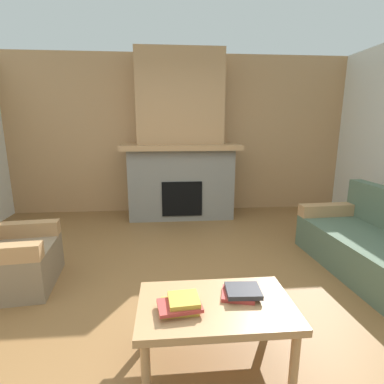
# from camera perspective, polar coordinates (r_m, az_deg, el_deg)

# --- Properties ---
(ground) EXTENTS (9.00, 9.00, 0.00)m
(ground) POSITION_cam_1_polar(r_m,az_deg,el_deg) (2.84, 0.66, -20.28)
(ground) COLOR brown
(wall_back_wood_panel) EXTENTS (6.00, 0.12, 2.70)m
(wall_back_wood_panel) POSITION_cam_1_polar(r_m,az_deg,el_deg) (5.37, -2.44, 10.81)
(wall_back_wood_panel) COLOR tan
(wall_back_wood_panel) RESTS_ON ground
(fireplace) EXTENTS (1.90, 0.82, 2.70)m
(fireplace) POSITION_cam_1_polar(r_m,az_deg,el_deg) (5.00, -2.23, 8.51)
(fireplace) COLOR gray
(fireplace) RESTS_ON ground
(couch) EXTENTS (0.93, 1.84, 0.85)m
(couch) POSITION_cam_1_polar(r_m,az_deg,el_deg) (3.70, 32.62, -9.25)
(couch) COLOR #4C604C
(couch) RESTS_ON ground
(armchair) EXTENTS (0.83, 0.83, 0.85)m
(armchair) POSITION_cam_1_polar(r_m,az_deg,el_deg) (3.42, -32.18, -10.78)
(armchair) COLOR #847056
(armchair) RESTS_ON ground
(coffee_table) EXTENTS (1.00, 0.60, 0.43)m
(coffee_table) POSITION_cam_1_polar(r_m,az_deg,el_deg) (2.07, 4.57, -21.75)
(coffee_table) COLOR tan
(coffee_table) RESTS_ON ground
(book_stack_near_edge) EXTENTS (0.29, 0.24, 0.08)m
(book_stack_near_edge) POSITION_cam_1_polar(r_m,az_deg,el_deg) (1.96, -2.15, -20.70)
(book_stack_near_edge) COLOR gold
(book_stack_near_edge) RESTS_ON coffee_table
(book_stack_center) EXTENTS (0.28, 0.23, 0.06)m
(book_stack_center) POSITION_cam_1_polar(r_m,az_deg,el_deg) (2.11, 9.37, -18.47)
(book_stack_center) COLOR #B23833
(book_stack_center) RESTS_ON coffee_table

